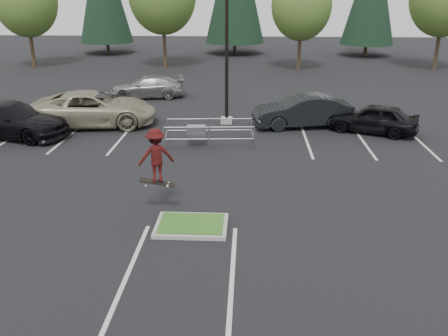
{
  "coord_description": "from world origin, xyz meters",
  "views": [
    {
      "loc": [
        1.69,
        -12.89,
        6.94
      ],
      "look_at": [
        0.92,
        1.5,
        1.41
      ],
      "focal_mm": 38.0,
      "sensor_mm": 36.0,
      "label": 1
    }
  ],
  "objects_px": {
    "cart_corral": "(199,131)",
    "car_l_tan": "(93,109)",
    "car_r_charc": "(302,111)",
    "car_l_black": "(10,119)",
    "decid_a": "(26,3)",
    "light_pole": "(227,36)",
    "skateboarder": "(156,156)",
    "car_r_black": "(374,118)",
    "decid_c": "(301,8)",
    "car_far_silver": "(148,87)"
  },
  "relations": [
    {
      "from": "car_l_tan",
      "to": "car_r_charc",
      "type": "bearing_deg",
      "value": -95.68
    },
    {
      "from": "skateboarder",
      "to": "car_l_black",
      "type": "xyz_separation_m",
      "value": [
        -8.8,
        8.01,
        -1.11
      ]
    },
    {
      "from": "decid_a",
      "to": "light_pole",
      "type": "bearing_deg",
      "value": -44.25
    },
    {
      "from": "decid_a",
      "to": "skateboarder",
      "type": "height_order",
      "value": "decid_a"
    },
    {
      "from": "cart_corral",
      "to": "car_l_tan",
      "type": "xyz_separation_m",
      "value": [
        -5.94,
        3.16,
        0.18
      ]
    },
    {
      "from": "decid_a",
      "to": "decid_c",
      "type": "distance_m",
      "value": 24.0
    },
    {
      "from": "light_pole",
      "to": "car_r_charc",
      "type": "bearing_deg",
      "value": -7.13
    },
    {
      "from": "light_pole",
      "to": "cart_corral",
      "type": "height_order",
      "value": "light_pole"
    },
    {
      "from": "decid_a",
      "to": "car_r_charc",
      "type": "distance_m",
      "value": 29.54
    },
    {
      "from": "light_pole",
      "to": "car_r_charc",
      "type": "xyz_separation_m",
      "value": [
        4.0,
        -0.5,
        -3.72
      ]
    },
    {
      "from": "decid_a",
      "to": "car_l_black",
      "type": "bearing_deg",
      "value": -69.14
    },
    {
      "from": "car_l_black",
      "to": "car_far_silver",
      "type": "relative_size",
      "value": 1.21
    },
    {
      "from": "light_pole",
      "to": "cart_corral",
      "type": "relative_size",
      "value": 2.43
    },
    {
      "from": "skateboarder",
      "to": "light_pole",
      "type": "bearing_deg",
      "value": -117.93
    },
    {
      "from": "car_l_tan",
      "to": "car_r_charc",
      "type": "distance_m",
      "value": 11.01
    },
    {
      "from": "car_l_black",
      "to": "car_r_charc",
      "type": "distance_m",
      "value": 14.71
    },
    {
      "from": "skateboarder",
      "to": "car_r_charc",
      "type": "xyz_separation_m",
      "value": [
        5.7,
        10.5,
        -1.12
      ]
    },
    {
      "from": "decid_c",
      "to": "car_far_silver",
      "type": "xyz_separation_m",
      "value": [
        -10.99,
        -11.83,
        -4.55
      ]
    },
    {
      "from": "car_r_black",
      "to": "light_pole",
      "type": "bearing_deg",
      "value": -77.7
    },
    {
      "from": "decid_a",
      "to": "cart_corral",
      "type": "bearing_deg",
      "value": -51.67
    },
    {
      "from": "car_l_black",
      "to": "car_l_tan",
      "type": "bearing_deg",
      "value": -44.73
    },
    {
      "from": "decid_c",
      "to": "car_l_tan",
      "type": "distance_m",
      "value": 22.91
    },
    {
      "from": "decid_c",
      "to": "cart_corral",
      "type": "height_order",
      "value": "decid_c"
    },
    {
      "from": "cart_corral",
      "to": "car_r_black",
      "type": "xyz_separation_m",
      "value": [
        8.56,
        2.62,
        0.02
      ]
    },
    {
      "from": "car_far_silver",
      "to": "car_r_black",
      "type": "bearing_deg",
      "value": 50.68
    },
    {
      "from": "car_l_tan",
      "to": "light_pole",
      "type": "bearing_deg",
      "value": -90.49
    },
    {
      "from": "car_far_silver",
      "to": "decid_c",
      "type": "bearing_deg",
      "value": 127.5
    },
    {
      "from": "skateboarder",
      "to": "cart_corral",
      "type": "bearing_deg",
      "value": -114.38
    },
    {
      "from": "car_l_black",
      "to": "car_far_silver",
      "type": "xyz_separation_m",
      "value": [
        5.0,
        8.99,
        -0.15
      ]
    },
    {
      "from": "skateboarder",
      "to": "car_r_charc",
      "type": "bearing_deg",
      "value": -137.64
    },
    {
      "from": "decid_a",
      "to": "cart_corral",
      "type": "height_order",
      "value": "decid_a"
    },
    {
      "from": "skateboarder",
      "to": "car_l_tan",
      "type": "relative_size",
      "value": 0.29
    },
    {
      "from": "skateboarder",
      "to": "car_far_silver",
      "type": "relative_size",
      "value": 0.39
    },
    {
      "from": "car_l_black",
      "to": "car_r_charc",
      "type": "xyz_separation_m",
      "value": [
        14.5,
        2.49,
        -0.01
      ]
    },
    {
      "from": "decid_a",
      "to": "car_r_black",
      "type": "relative_size",
      "value": 2.05
    },
    {
      "from": "car_r_black",
      "to": "decid_c",
      "type": "bearing_deg",
      "value": -151.04
    },
    {
      "from": "cart_corral",
      "to": "car_r_charc",
      "type": "xyz_separation_m",
      "value": [
        5.06,
        3.53,
        0.11
      ]
    },
    {
      "from": "car_r_charc",
      "to": "car_l_tan",
      "type": "bearing_deg",
      "value": -99.03
    },
    {
      "from": "cart_corral",
      "to": "car_l_tan",
      "type": "distance_m",
      "value": 6.73
    },
    {
      "from": "decid_a",
      "to": "car_r_charc",
      "type": "relative_size",
      "value": 1.75
    },
    {
      "from": "car_l_black",
      "to": "decid_c",
      "type": "bearing_deg",
      "value": -23.33
    },
    {
      "from": "car_l_tan",
      "to": "car_r_charc",
      "type": "height_order",
      "value": "car_l_tan"
    },
    {
      "from": "car_far_silver",
      "to": "skateboarder",
      "type": "bearing_deg",
      "value": 2.98
    },
    {
      "from": "car_l_tan",
      "to": "car_r_black",
      "type": "height_order",
      "value": "car_l_tan"
    },
    {
      "from": "car_r_charc",
      "to": "car_r_black",
      "type": "bearing_deg",
      "value": 64.31
    },
    {
      "from": "decid_a",
      "to": "decid_c",
      "type": "bearing_deg",
      "value": -0.48
    },
    {
      "from": "car_r_black",
      "to": "car_l_tan",
      "type": "bearing_deg",
      "value": -69.12
    },
    {
      "from": "light_pole",
      "to": "decid_a",
      "type": "relative_size",
      "value": 1.14
    },
    {
      "from": "cart_corral",
      "to": "car_r_black",
      "type": "bearing_deg",
      "value": 12.69
    },
    {
      "from": "car_l_black",
      "to": "light_pole",
      "type": "bearing_deg",
      "value": -59.92
    }
  ]
}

